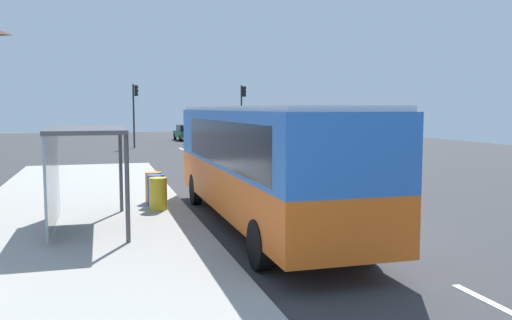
{
  "coord_description": "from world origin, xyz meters",
  "views": [
    {
      "loc": [
        -5.8,
        -13.0,
        3.17
      ],
      "look_at": [
        -1.0,
        3.67,
        1.5
      ],
      "focal_mm": 38.1,
      "sensor_mm": 36.0,
      "label": 1
    }
  ],
  "objects": [
    {
      "name": "ground_plane",
      "position": [
        0.0,
        14.0,
        -0.02
      ],
      "size": [
        56.0,
        92.0,
        0.04
      ],
      "primitive_type": "cube",
      "color": "#38383A"
    },
    {
      "name": "sidewalk_platform",
      "position": [
        -6.4,
        2.0,
        0.09
      ],
      "size": [
        6.2,
        30.0,
        0.18
      ],
      "primitive_type": "cube",
      "color": "#ADAAA3",
      "rests_on": "ground"
    },
    {
      "name": "lane_stripe_seg_0",
      "position": [
        0.25,
        -6.0,
        0.01
      ],
      "size": [
        0.16,
        2.2,
        0.01
      ],
      "primitive_type": "cube",
      "color": "silver",
      "rests_on": "ground"
    },
    {
      "name": "lane_stripe_seg_1",
      "position": [
        0.25,
        -1.0,
        0.01
      ],
      "size": [
        0.16,
        2.2,
        0.01
      ],
      "primitive_type": "cube",
      "color": "silver",
      "rests_on": "ground"
    },
    {
      "name": "lane_stripe_seg_2",
      "position": [
        0.25,
        4.0,
        0.01
      ],
      "size": [
        0.16,
        2.2,
        0.01
      ],
      "primitive_type": "cube",
      "color": "silver",
      "rests_on": "ground"
    },
    {
      "name": "lane_stripe_seg_3",
      "position": [
        0.25,
        9.0,
        0.01
      ],
      "size": [
        0.16,
        2.2,
        0.01
      ],
      "primitive_type": "cube",
      "color": "silver",
      "rests_on": "ground"
    },
    {
      "name": "lane_stripe_seg_4",
      "position": [
        0.25,
        14.0,
        0.01
      ],
      "size": [
        0.16,
        2.2,
        0.01
      ],
      "primitive_type": "cube",
      "color": "silver",
      "rests_on": "ground"
    },
    {
      "name": "lane_stripe_seg_5",
      "position": [
        0.25,
        19.0,
        0.01
      ],
      "size": [
        0.16,
        2.2,
        0.01
      ],
      "primitive_type": "cube",
      "color": "silver",
      "rests_on": "ground"
    },
    {
      "name": "lane_stripe_seg_6",
      "position": [
        0.25,
        24.0,
        0.01
      ],
      "size": [
        0.16,
        2.2,
        0.01
      ],
      "primitive_type": "cube",
      "color": "silver",
      "rests_on": "ground"
    },
    {
      "name": "lane_stripe_seg_7",
      "position": [
        0.25,
        29.0,
        0.01
      ],
      "size": [
        0.16,
        2.2,
        0.01
      ],
      "primitive_type": "cube",
      "color": "silver",
      "rests_on": "ground"
    },
    {
      "name": "bus",
      "position": [
        -1.71,
        0.69,
        1.84
      ],
      "size": [
        2.58,
        11.02,
        3.21
      ],
      "color": "orange",
      "rests_on": "ground"
    },
    {
      "name": "white_van",
      "position": [
        2.2,
        21.94,
        1.34
      ],
      "size": [
        2.2,
        5.27,
        2.3
      ],
      "color": "white",
      "rests_on": "ground"
    },
    {
      "name": "sedan_near",
      "position": [
        2.3,
        32.57,
        0.79
      ],
      "size": [
        1.87,
        4.41,
        1.52
      ],
      "color": "black",
      "rests_on": "ground"
    },
    {
      "name": "sedan_far",
      "position": [
        2.3,
        39.97,
        0.79
      ],
      "size": [
        1.97,
        4.46,
        1.52
      ],
      "color": "#195933",
      "rests_on": "ground"
    },
    {
      "name": "recycling_bin_yellow",
      "position": [
        -4.2,
        2.95,
        0.66
      ],
      "size": [
        0.52,
        0.52,
        0.95
      ],
      "primitive_type": "cylinder",
      "color": "yellow",
      "rests_on": "sidewalk_platform"
    },
    {
      "name": "recycling_bin_blue",
      "position": [
        -4.2,
        3.65,
        0.66
      ],
      "size": [
        0.52,
        0.52,
        0.95
      ],
      "primitive_type": "cylinder",
      "color": "blue",
      "rests_on": "sidewalk_platform"
    },
    {
      "name": "recycling_bin_orange",
      "position": [
        -4.2,
        4.35,
        0.66
      ],
      "size": [
        0.52,
        0.52,
        0.95
      ],
      "primitive_type": "cylinder",
      "color": "orange",
      "rests_on": "sidewalk_platform"
    },
    {
      "name": "traffic_light_near_side",
      "position": [
        5.5,
        30.23,
        3.33
      ],
      "size": [
        0.49,
        0.28,
        5.0
      ],
      "color": "#2D2D2D",
      "rests_on": "ground"
    },
    {
      "name": "traffic_light_far_side",
      "position": [
        -3.1,
        31.03,
        3.34
      ],
      "size": [
        0.49,
        0.28,
        5.03
      ],
      "color": "#2D2D2D",
      "rests_on": "ground"
    },
    {
      "name": "bus_shelter",
      "position": [
        -6.41,
        1.1,
        2.1
      ],
      "size": [
        1.8,
        4.0,
        2.5
      ],
      "color": "#4C4C51",
      "rests_on": "sidewalk_platform"
    }
  ]
}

